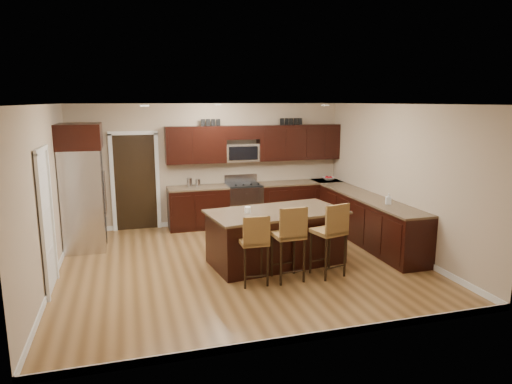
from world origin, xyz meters
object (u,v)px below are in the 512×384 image
object	(u,v)px
stool_right	(331,231)
refrigerator	(83,186)
stool_mid	(290,235)
stool_left	(255,242)
island	(276,238)
range	(244,204)

from	to	relation	value
stool_right	refrigerator	size ratio (longest dim) A/B	0.51
stool_mid	stool_right	size ratio (longest dim) A/B	1.00
stool_left	refrigerator	distance (m)	3.72
stool_right	stool_mid	bearing A→B (deg)	165.50
island	stool_mid	size ratio (longest dim) A/B	2.03
range	refrigerator	distance (m)	3.47
stool_right	refrigerator	bearing A→B (deg)	131.00
island	stool_right	size ratio (longest dim) A/B	2.03
range	island	size ratio (longest dim) A/B	0.46
island	refrigerator	size ratio (longest dim) A/B	1.03
range	island	distance (m)	2.57
range	stool_right	size ratio (longest dim) A/B	0.93
stool_mid	refrigerator	xyz separation A→B (m)	(-3.15, 2.62, 0.46)
range	stool_left	bearing A→B (deg)	-101.79
range	stool_mid	distance (m)	3.43
range	stool_mid	xyz separation A→B (m)	(-0.15, -3.42, 0.27)
range	refrigerator	size ratio (longest dim) A/B	0.47
stool_left	stool_mid	xyz separation A→B (m)	(0.56, -0.01, 0.06)
island	stool_left	distance (m)	1.08
stool_right	stool_left	bearing A→B (deg)	165.16
stool_left	range	bearing A→B (deg)	79.17
stool_mid	stool_right	distance (m)	0.69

